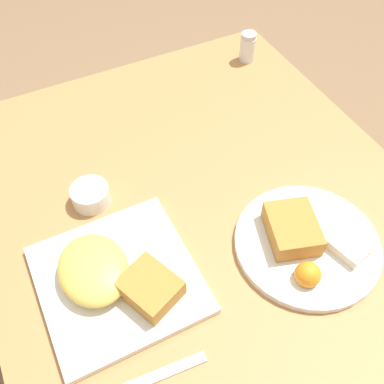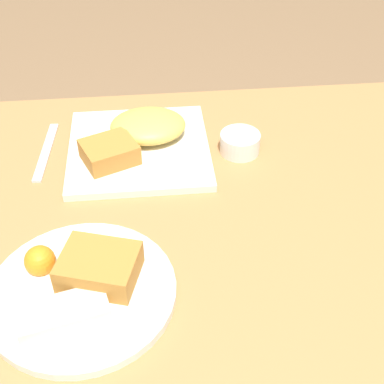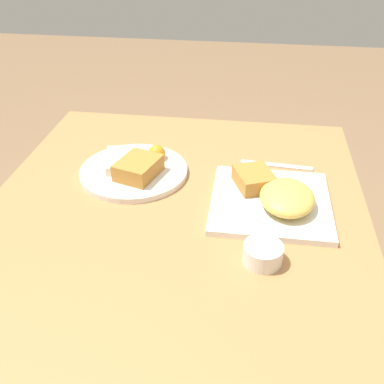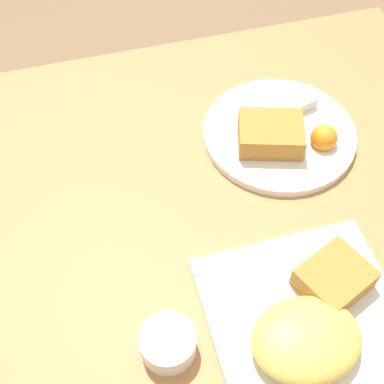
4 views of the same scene
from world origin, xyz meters
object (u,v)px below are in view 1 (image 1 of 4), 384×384
Objects in this scene: plate_square_near at (113,277)px; plate_oval_far at (306,242)px; sauce_ramekin at (90,195)px; butter_knife at (149,379)px; salt_shaker at (248,49)px.

plate_square_near is 0.34m from plate_oval_far.
sauce_ramekin is at bearing -131.26° from plate_oval_far.
plate_oval_far is at bearing 48.74° from sauce_ramekin.
plate_oval_far is 3.55× the size of sauce_ramekin.
plate_oval_far is 0.35m from butter_knife.
plate_oval_far is 0.57m from salt_shaker.
plate_oval_far is 0.41m from sauce_ramekin.
sauce_ramekin is at bearing -62.34° from salt_shaker.
plate_square_near reaches higher than butter_knife.
sauce_ramekin is 0.41× the size of butter_knife.
plate_square_near is at bearing -49.69° from salt_shaker.
salt_shaker is (-0.54, 0.20, 0.02)m from plate_oval_far.
sauce_ramekin reaches higher than butter_knife.
butter_knife is (0.62, -0.54, -0.03)m from salt_shaker.
salt_shaker is at bearing 130.31° from plate_square_near.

